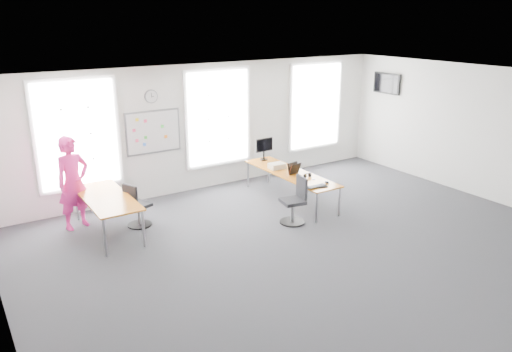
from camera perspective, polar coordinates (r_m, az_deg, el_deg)
floor at (r=9.31m, az=6.08°, el=-7.98°), size 10.00×10.00×0.00m
ceiling at (r=8.44m, az=6.76°, el=10.66°), size 10.00×10.00×0.00m
wall_back at (r=12.02m, az=-5.68°, el=5.59°), size 10.00×0.00×10.00m
wall_right at (r=12.44m, az=24.70°, el=4.45°), size 0.00×10.00×10.00m
window_left at (r=10.96m, az=-19.76°, el=4.48°), size 1.60×0.06×2.20m
window_mid at (r=12.09m, az=-4.37°, el=6.67°), size 1.60×0.06×2.20m
window_right at (r=13.74m, az=6.79°, el=7.96°), size 1.60×0.06×2.20m
desk_right at (r=11.27m, az=3.95°, el=0.21°), size 0.74×2.76×0.67m
desk_left at (r=9.95m, az=-16.70°, el=-2.62°), size 0.82×2.05×0.75m
chair_right at (r=10.15m, az=4.49°, el=-3.08°), size 0.51×0.51×0.96m
chair_left at (r=10.21m, az=-13.51°, el=-3.55°), size 0.53×0.53×0.91m
person at (r=10.36m, az=-20.15°, el=-0.74°), size 0.78×0.62×1.86m
whiteboard at (r=11.45m, az=-11.65°, el=4.94°), size 1.20×0.03×0.90m
wall_clock at (r=11.30m, az=-11.90°, el=8.89°), size 0.30×0.04×0.30m
tv at (r=14.08m, az=14.73°, el=10.21°), size 0.06×0.90×0.55m
keyboard at (r=10.34m, az=6.98°, el=-1.22°), size 0.46×0.26×0.02m
mouse at (r=10.61m, az=8.09°, el=-0.70°), size 0.11×0.14×0.05m
lens_cap at (r=10.82m, az=6.61°, el=-0.38°), size 0.09×0.09×0.01m
headphones at (r=10.93m, az=5.87°, el=0.07°), size 0.17×0.09×0.10m
laptop_sleeve at (r=11.12m, az=4.37°, el=0.86°), size 0.32×0.22×0.25m
paper_stack at (r=11.52m, az=2.40°, el=1.16°), size 0.37×0.29×0.12m
monitor at (r=12.12m, az=0.93°, el=3.33°), size 0.49×0.20×0.54m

